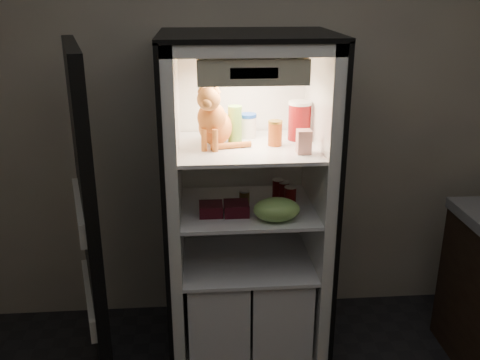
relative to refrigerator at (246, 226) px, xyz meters
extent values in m
plane|color=beige|center=(0.00, 0.42, 0.56)|extent=(3.60, 0.00, 3.60)
cube|color=white|center=(0.00, 0.29, 0.13)|extent=(0.85, 0.06, 1.85)
cube|color=white|center=(-0.40, -0.03, 0.13)|extent=(0.06, 0.70, 1.85)
cube|color=white|center=(0.40, -0.03, 0.13)|extent=(0.06, 0.70, 1.85)
cube|color=white|center=(0.00, -0.03, 1.03)|extent=(0.85, 0.70, 0.06)
cube|color=white|center=(0.00, -0.03, -0.76)|extent=(0.85, 0.70, 0.06)
cube|color=black|center=(-0.44, -0.03, 0.13)|extent=(0.02, 0.72, 1.87)
cube|color=black|center=(0.44, -0.03, 0.13)|extent=(0.02, 0.72, 1.87)
cube|color=black|center=(0.00, -0.03, 1.07)|extent=(0.90, 0.72, 0.02)
cube|color=white|center=(0.00, -0.06, 0.49)|extent=(0.73, 0.62, 0.02)
cube|color=white|center=(0.00, -0.06, 0.14)|extent=(0.73, 0.62, 0.02)
cube|color=white|center=(-0.18, -0.06, -0.44)|extent=(0.34, 0.58, 0.48)
cube|color=white|center=(0.18, -0.06, -0.44)|extent=(0.34, 0.58, 0.48)
cube|color=white|center=(0.00, -0.06, -0.19)|extent=(0.73, 0.62, 0.02)
cube|color=beige|center=(0.00, -0.27, 0.93)|extent=(0.52, 0.18, 0.12)
cube|color=black|center=(0.00, -0.36, 0.93)|extent=(0.22, 0.01, 0.05)
cube|color=black|center=(-0.83, -0.25, 0.13)|extent=(0.27, 0.86, 1.85)
cube|color=white|center=(-0.84, -0.31, -0.24)|extent=(0.21, 0.63, 0.12)
cube|color=white|center=(-0.84, -0.31, 0.26)|extent=(0.21, 0.63, 0.12)
ellipsoid|color=#D2621A|center=(-0.17, 0.00, 0.59)|extent=(0.23, 0.26, 0.19)
ellipsoid|color=#D2621A|center=(-0.19, -0.09, 0.66)|extent=(0.18, 0.17, 0.16)
sphere|color=#B85324|center=(-0.20, -0.15, 0.77)|extent=(0.14, 0.14, 0.12)
sphere|color=#B85324|center=(-0.22, -0.20, 0.76)|extent=(0.06, 0.06, 0.05)
cone|color=#B85324|center=(-0.24, -0.13, 0.83)|extent=(0.06, 0.06, 0.05)
cone|color=#B85324|center=(-0.17, -0.15, 0.83)|extent=(0.06, 0.06, 0.05)
cylinder|color=#D2621A|center=(-0.23, -0.14, 0.56)|extent=(0.03, 0.03, 0.12)
cylinder|color=#D2621A|center=(-0.18, -0.16, 0.56)|extent=(0.03, 0.03, 0.12)
cylinder|color=#D2621A|center=(-0.09, -0.11, 0.51)|extent=(0.22, 0.07, 0.03)
cylinder|color=#268B3A|center=(-0.06, 0.02, 0.59)|extent=(0.08, 0.08, 0.18)
cylinder|color=#268B3A|center=(-0.06, 0.02, 0.69)|extent=(0.08, 0.08, 0.02)
cylinder|color=white|center=(0.02, 0.10, 0.56)|extent=(0.09, 0.09, 0.12)
cylinder|color=#1947B2|center=(0.02, 0.10, 0.62)|extent=(0.10, 0.10, 0.02)
cylinder|color=maroon|center=(0.15, -0.07, 0.56)|extent=(0.08, 0.08, 0.12)
cylinder|color=gold|center=(0.15, -0.07, 0.63)|extent=(0.08, 0.08, 0.01)
cylinder|color=maroon|center=(0.29, 0.04, 0.60)|extent=(0.12, 0.12, 0.20)
cylinder|color=white|center=(0.29, 0.04, 0.70)|extent=(0.13, 0.13, 0.02)
cube|color=silver|center=(0.27, -0.22, 0.56)|extent=(0.07, 0.07, 0.12)
cylinder|color=black|center=(0.18, 0.03, 0.21)|extent=(0.06, 0.06, 0.12)
cylinder|color=#B2B2B2|center=(0.18, 0.03, 0.27)|extent=(0.06, 0.06, 0.00)
cylinder|color=black|center=(0.21, 0.00, 0.20)|extent=(0.06, 0.06, 0.11)
cylinder|color=#B2B2B2|center=(0.21, 0.00, 0.26)|extent=(0.06, 0.06, 0.00)
cylinder|color=black|center=(0.23, -0.10, 0.21)|extent=(0.06, 0.06, 0.12)
cylinder|color=#B2B2B2|center=(0.23, -0.10, 0.27)|extent=(0.07, 0.07, 0.00)
cylinder|color=brown|center=(-0.01, -0.02, 0.18)|extent=(0.06, 0.06, 0.07)
cylinder|color=#B2B2B2|center=(-0.01, -0.02, 0.23)|extent=(0.06, 0.06, 0.01)
ellipsoid|color=#80BA57|center=(0.13, -0.26, 0.21)|extent=(0.24, 0.18, 0.12)
cube|color=#430B17|center=(-0.20, -0.16, 0.18)|extent=(0.12, 0.12, 0.06)
cube|color=#430B17|center=(-0.07, -0.17, 0.18)|extent=(0.13, 0.13, 0.07)
camera|label=1|loc=(-0.26, -2.79, 1.30)|focal=40.00mm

